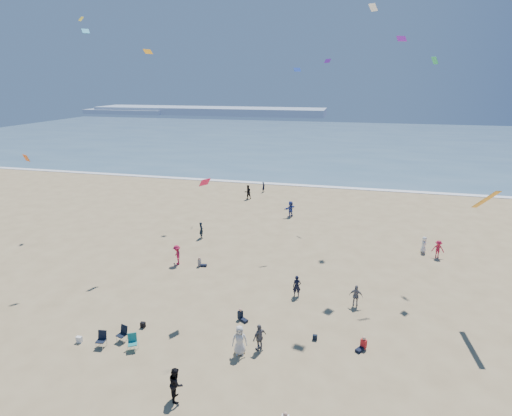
# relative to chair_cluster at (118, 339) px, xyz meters

# --- Properties ---
(ground) EXTENTS (220.00, 220.00, 0.00)m
(ground) POSITION_rel_chair_cluster_xyz_m (5.54, -3.68, -0.50)
(ground) COLOR tan
(ground) RESTS_ON ground
(ocean) EXTENTS (220.00, 100.00, 0.06)m
(ocean) POSITION_rel_chair_cluster_xyz_m (5.54, 91.32, -0.47)
(ocean) COLOR #476B84
(ocean) RESTS_ON ground
(surf_line) EXTENTS (220.00, 1.20, 0.08)m
(surf_line) POSITION_rel_chair_cluster_xyz_m (5.54, 41.32, -0.46)
(surf_line) COLOR white
(surf_line) RESTS_ON ground
(headland_far) EXTENTS (110.00, 20.00, 3.20)m
(headland_far) POSITION_rel_chair_cluster_xyz_m (-54.46, 166.32, 1.10)
(headland_far) COLOR #7A8EA8
(headland_far) RESTS_ON ground
(headland_near) EXTENTS (40.00, 14.00, 2.00)m
(headland_near) POSITION_rel_chair_cluster_xyz_m (-94.46, 161.32, 0.50)
(headland_near) COLOR #7A8EA8
(headland_near) RESTS_ON ground
(standing_flyers) EXTENTS (32.80, 50.14, 1.92)m
(standing_flyers) POSITION_rel_chair_cluster_xyz_m (8.66, 10.56, 0.38)
(standing_flyers) COLOR black
(standing_flyers) RESTS_ON ground
(seated_group) EXTENTS (14.59, 23.65, 0.84)m
(seated_group) POSITION_rel_chair_cluster_xyz_m (8.62, 0.85, -0.08)
(seated_group) COLOR silver
(seated_group) RESTS_ON ground
(chair_cluster) EXTENTS (2.74, 1.50, 1.00)m
(chair_cluster) POSITION_rel_chair_cluster_xyz_m (0.00, 0.00, 0.00)
(chair_cluster) COLOR black
(chair_cluster) RESTS_ON ground
(white_tote) EXTENTS (0.35, 0.20, 0.40)m
(white_tote) POSITION_rel_chair_cluster_xyz_m (-2.57, -0.24, -0.30)
(white_tote) COLOR white
(white_tote) RESTS_ON ground
(black_backpack) EXTENTS (0.30, 0.22, 0.38)m
(black_backpack) POSITION_rel_chair_cluster_xyz_m (0.48, 2.09, -0.31)
(black_backpack) COLOR black
(black_backpack) RESTS_ON ground
(navy_bag) EXTENTS (0.28, 0.18, 0.34)m
(navy_bag) POSITION_rel_chair_cluster_xyz_m (11.54, 3.40, -0.33)
(navy_bag) COLOR black
(navy_bag) RESTS_ON ground
(kites_aloft) EXTENTS (43.55, 41.55, 27.58)m
(kites_aloft) POSITION_rel_chair_cluster_xyz_m (14.40, 9.57, 14.48)
(kites_aloft) COLOR #27A960
(kites_aloft) RESTS_ON ground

